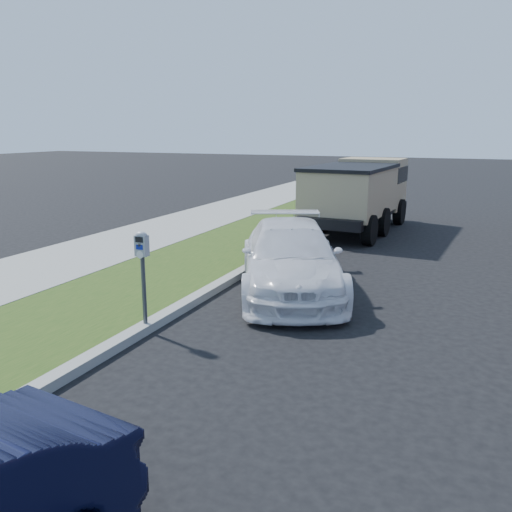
% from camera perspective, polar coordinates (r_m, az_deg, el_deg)
% --- Properties ---
extents(ground, '(120.00, 120.00, 0.00)m').
position_cam_1_polar(ground, '(9.02, 5.80, -8.34)').
color(ground, black).
rests_on(ground, ground).
extents(streetside, '(6.12, 50.00, 0.15)m').
position_cam_1_polar(streetside, '(13.22, -15.13, -1.42)').
color(streetside, gray).
rests_on(streetside, ground).
extents(parking_meter, '(0.22, 0.15, 1.56)m').
position_cam_1_polar(parking_meter, '(8.96, -11.88, -0.15)').
color(parking_meter, '#3F4247').
rests_on(parking_meter, ground).
extents(white_wagon, '(3.73, 5.27, 1.42)m').
position_cam_1_polar(white_wagon, '(11.31, 3.69, -0.08)').
color(white_wagon, white).
rests_on(white_wagon, ground).
extents(dump_truck, '(2.65, 5.98, 2.29)m').
position_cam_1_polar(dump_truck, '(18.45, 10.76, 6.71)').
color(dump_truck, black).
rests_on(dump_truck, ground).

